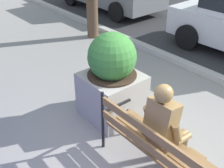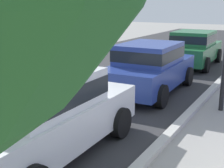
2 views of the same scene
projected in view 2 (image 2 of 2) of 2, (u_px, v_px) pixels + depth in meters
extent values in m
cube|color=#B2AFA8|center=(153.00, 152.00, 5.72)|extent=(60.00, 0.20, 0.12)
cube|color=silver|center=(46.00, 123.00, 5.61)|extent=(4.13, 1.78, 0.70)
cube|color=silver|center=(38.00, 91.00, 5.32)|extent=(2.16, 1.61, 0.60)
cube|color=black|center=(38.00, 91.00, 5.32)|extent=(2.17, 1.62, 0.33)
cylinder|color=black|center=(56.00, 110.00, 7.21)|extent=(0.64, 0.23, 0.64)
cylinder|color=black|center=(120.00, 123.00, 6.42)|extent=(0.64, 0.23, 0.64)
cube|color=navy|center=(150.00, 73.00, 9.72)|extent=(4.13, 1.78, 0.70)
cube|color=navy|center=(149.00, 53.00, 9.43)|extent=(2.16, 1.61, 0.60)
cube|color=black|center=(149.00, 53.00, 9.43)|extent=(2.17, 1.62, 0.33)
cylinder|color=black|center=(142.00, 71.00, 11.32)|extent=(0.64, 0.23, 0.64)
cylinder|color=black|center=(188.00, 76.00, 10.53)|extent=(0.64, 0.23, 0.64)
cylinder|color=black|center=(106.00, 88.00, 9.05)|extent=(0.64, 0.23, 0.64)
cylinder|color=black|center=(161.00, 96.00, 8.27)|extent=(0.64, 0.23, 0.64)
cube|color=#236638|center=(194.00, 52.00, 13.95)|extent=(4.13, 1.78, 0.70)
cube|color=#236638|center=(194.00, 38.00, 13.66)|extent=(2.16, 1.61, 0.60)
cube|color=black|center=(194.00, 38.00, 13.66)|extent=(2.17, 1.62, 0.33)
cylinder|color=black|center=(183.00, 53.00, 15.55)|extent=(0.64, 0.23, 0.64)
cylinder|color=black|center=(218.00, 56.00, 14.77)|extent=(0.64, 0.23, 0.64)
cylinder|color=black|center=(166.00, 61.00, 13.29)|extent=(0.64, 0.23, 0.64)
cylinder|color=black|center=(206.00, 65.00, 12.50)|extent=(0.64, 0.23, 0.64)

